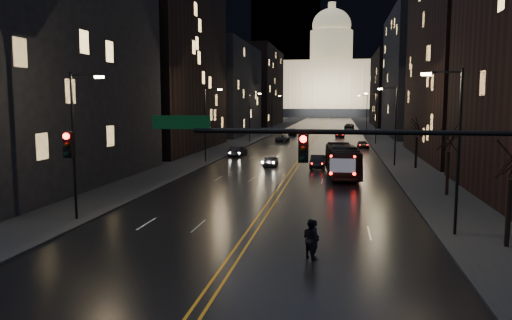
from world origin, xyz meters
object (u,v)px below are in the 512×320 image
at_px(oncoming_car_b, 238,151).
at_px(pedestrian_b, 311,239).
at_px(bus, 342,161).
at_px(oncoming_car_a, 270,161).
at_px(traffic_signal, 373,164).
at_px(pedestrian_a, 314,239).
at_px(receding_car_a, 318,162).

distance_m(oncoming_car_b, pedestrian_b, 43.75).
bearing_deg(bus, oncoming_car_a, 136.96).
relative_size(traffic_signal, pedestrian_a, 9.39).
bearing_deg(bus, traffic_signal, -93.64).
bearing_deg(pedestrian_b, bus, -47.37).
bearing_deg(pedestrian_a, oncoming_car_a, 0.01).
bearing_deg(traffic_signal, pedestrian_b, 115.19).
distance_m(oncoming_car_a, pedestrian_a, 33.47).
bearing_deg(oncoming_car_b, pedestrian_a, 110.98).
xyz_separation_m(traffic_signal, oncoming_car_a, (-8.75, 37.83, -4.44)).
bearing_deg(pedestrian_b, receding_car_a, -42.16).
height_order(bus, receding_car_a, bus).
bearing_deg(bus, pedestrian_b, -98.43).
bearing_deg(oncoming_car_a, traffic_signal, 99.56).
distance_m(bus, oncoming_car_b, 20.59).
height_order(bus, oncoming_car_b, bus).
distance_m(oncoming_car_a, receding_car_a, 5.37).
distance_m(bus, pedestrian_a, 26.67).
relative_size(bus, receding_car_a, 2.52).
height_order(oncoming_car_b, pedestrian_a, pedestrian_a).
height_order(receding_car_a, pedestrian_a, pedestrian_a).
distance_m(oncoming_car_b, pedestrian_a, 43.80).
height_order(traffic_signal, receding_car_a, traffic_signal).
bearing_deg(bus, oncoming_car_b, 126.30).
bearing_deg(bus, pedestrian_a, -98.10).
xyz_separation_m(bus, oncoming_car_b, (-13.61, 15.43, -0.83)).
height_order(traffic_signal, oncoming_car_b, traffic_signal).
bearing_deg(oncoming_car_a, bus, 138.59).
bearing_deg(oncoming_car_a, pedestrian_b, 97.57).
height_order(pedestrian_a, pedestrian_b, pedestrian_b).
xyz_separation_m(bus, pedestrian_b, (-1.55, -26.63, -0.61)).
xyz_separation_m(bus, oncoming_car_a, (-7.95, 6.20, -0.88)).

